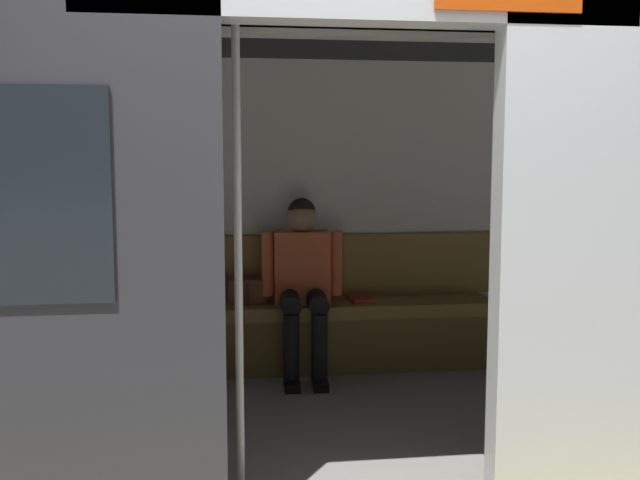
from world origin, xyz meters
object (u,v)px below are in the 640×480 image
(bench_seat, at_px, (300,320))
(book, at_px, (361,299))
(handbag, at_px, (247,291))
(grab_pole_door, at_px, (238,251))
(person_seated, at_px, (303,274))
(train_car, at_px, (306,150))

(bench_seat, bearing_deg, book, -174.70)
(bench_seat, bearing_deg, handbag, -10.56)
(grab_pole_door, bearing_deg, person_seated, -105.17)
(bench_seat, distance_m, handbag, 0.42)
(train_car, bearing_deg, book, -115.58)
(book, xyz_separation_m, grab_pole_door, (0.89, 1.83, 0.59))
(bench_seat, height_order, grab_pole_door, grab_pole_door)
(person_seated, relative_size, handbag, 4.62)
(train_car, distance_m, bench_seat, 1.54)
(bench_seat, relative_size, grab_pole_door, 1.27)
(person_seated, height_order, grab_pole_door, grab_pole_door)
(bench_seat, distance_m, grab_pole_door, 1.98)
(bench_seat, xyz_separation_m, handbag, (0.36, -0.07, 0.20))
(train_car, xyz_separation_m, book, (-0.50, -1.05, -1.03))
(bench_seat, relative_size, handbag, 10.49)
(handbag, distance_m, grab_pole_door, 1.93)
(train_car, relative_size, grab_pole_door, 2.98)
(train_car, relative_size, handbag, 24.62)
(person_seated, distance_m, book, 0.48)
(train_car, bearing_deg, bench_seat, -94.21)
(bench_seat, relative_size, book, 12.40)
(train_car, relative_size, book, 29.09)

